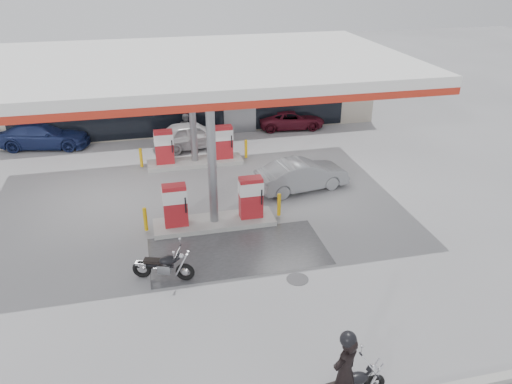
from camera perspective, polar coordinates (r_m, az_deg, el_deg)
ground at (r=17.12m, az=-3.71°, el=-6.97°), size 90.00×90.00×0.00m
wet_patch at (r=17.19m, az=-2.06°, el=-6.77°), size 6.00×3.00×0.00m
drain_cover at (r=15.91m, az=4.76°, el=-9.90°), size 0.70×0.70×0.01m
store_building at (r=31.07m, az=-8.95°, el=12.24°), size 22.00×8.22×4.00m
canopy at (r=19.72m, az=-6.72°, el=14.09°), size 16.00×10.02×5.51m
pump_island_near at (r=18.47m, az=-4.84°, el=-1.80°), size 5.14×1.30×1.78m
pump_island_far at (r=23.90m, az=-7.05°, el=4.81°), size 5.14×1.30×1.78m
biker_main at (r=11.79m, az=10.11°, el=-19.58°), size 0.85×0.74×1.97m
parked_motorcycle at (r=15.89m, az=-10.46°, el=-8.37°), size 1.92×1.00×1.02m
sedan_white at (r=25.98m, az=-7.23°, el=6.51°), size 4.20×2.18×1.37m
attendant at (r=26.47m, az=-7.98°, el=7.15°), size 0.88×0.97×1.63m
hatchback_silver at (r=21.29m, az=5.28°, el=1.96°), size 4.12×2.01×1.30m
parked_car_left at (r=28.05m, az=-23.12°, el=6.04°), size 4.87×2.68×1.33m
parked_car_right at (r=28.81m, az=4.06°, el=8.31°), size 3.90×2.06×1.05m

